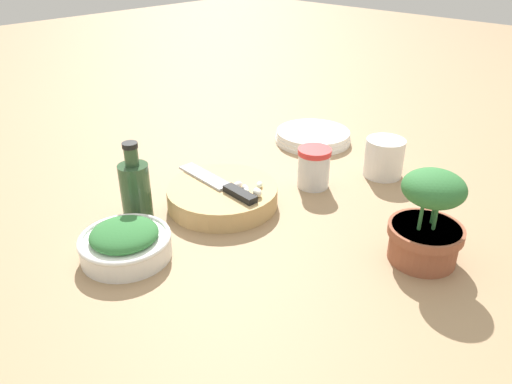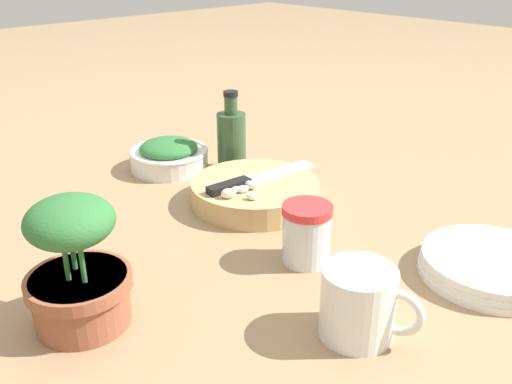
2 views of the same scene
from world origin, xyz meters
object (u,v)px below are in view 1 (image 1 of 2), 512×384
(oil_bottle, at_px, (136,190))
(potted_herb, at_px, (427,223))
(spice_jar, at_px, (314,168))
(coffee_mug, at_px, (384,157))
(cutting_board, at_px, (223,196))
(plate_stack, at_px, (313,136))
(chef_knife, at_px, (221,184))
(herb_bowl, at_px, (125,242))
(garlic_cloves, at_px, (250,189))

(oil_bottle, height_order, potted_herb, potted_herb)
(spice_jar, distance_m, coffee_mug, 0.17)
(cutting_board, distance_m, coffee_mug, 0.38)
(spice_jar, distance_m, plate_stack, 0.26)
(spice_jar, bearing_deg, potted_herb, 73.73)
(chef_knife, bearing_deg, herb_bowl, -171.17)
(garlic_cloves, bearing_deg, plate_stack, -160.71)
(plate_stack, distance_m, potted_herb, 0.55)
(spice_jar, distance_m, oil_bottle, 0.38)
(coffee_mug, relative_size, oil_bottle, 0.74)
(chef_knife, distance_m, potted_herb, 0.40)
(oil_bottle, xyz_separation_m, potted_herb, (-0.26, 0.46, 0.01))
(garlic_cloves, bearing_deg, potted_herb, 104.07)
(spice_jar, bearing_deg, cutting_board, -23.14)
(garlic_cloves, relative_size, spice_jar, 0.85)
(cutting_board, distance_m, chef_knife, 0.03)
(spice_jar, distance_m, potted_herb, 0.32)
(cutting_board, distance_m, spice_jar, 0.21)
(garlic_cloves, xyz_separation_m, herb_bowl, (0.26, -0.04, -0.02))
(garlic_cloves, bearing_deg, herb_bowl, -9.35)
(cutting_board, bearing_deg, oil_bottle, -27.28)
(cutting_board, relative_size, coffee_mug, 1.90)
(cutting_board, height_order, oil_bottle, oil_bottle)
(garlic_cloves, bearing_deg, oil_bottle, -37.64)
(spice_jar, bearing_deg, garlic_cloves, -8.90)
(chef_knife, bearing_deg, coffee_mug, -20.87)
(herb_bowl, bearing_deg, spice_jar, 170.83)
(garlic_cloves, relative_size, coffee_mug, 0.64)
(chef_knife, relative_size, herb_bowl, 1.42)
(garlic_cloves, distance_m, herb_bowl, 0.26)
(oil_bottle, bearing_deg, coffee_mug, 154.20)
(spice_jar, bearing_deg, chef_knife, -24.09)
(spice_jar, height_order, potted_herb, potted_herb)
(garlic_cloves, bearing_deg, coffee_mug, 161.71)
(chef_knife, xyz_separation_m, plate_stack, (-0.40, -0.07, -0.03))
(herb_bowl, distance_m, plate_stack, 0.64)
(garlic_cloves, xyz_separation_m, spice_jar, (-0.17, 0.03, -0.00))
(plate_stack, relative_size, potted_herb, 1.19)
(coffee_mug, xyz_separation_m, plate_stack, (-0.05, -0.24, -0.03))
(garlic_cloves, distance_m, spice_jar, 0.17)
(cutting_board, height_order, herb_bowl, herb_bowl)
(plate_stack, relative_size, oil_bottle, 1.24)
(cutting_board, height_order, garlic_cloves, garlic_cloves)
(garlic_cloves, height_order, coffee_mug, coffee_mug)
(herb_bowl, bearing_deg, chef_knife, -175.97)
(herb_bowl, height_order, potted_herb, potted_herb)
(chef_knife, distance_m, herb_bowl, 0.24)
(plate_stack, bearing_deg, herb_bowl, 7.88)
(cutting_board, relative_size, spice_jar, 2.54)
(coffee_mug, distance_m, plate_stack, 0.24)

